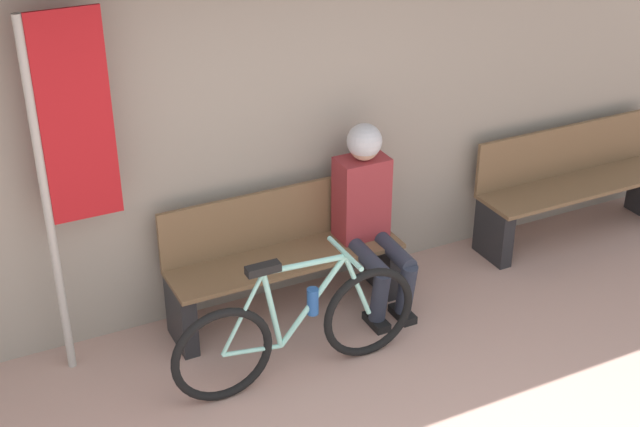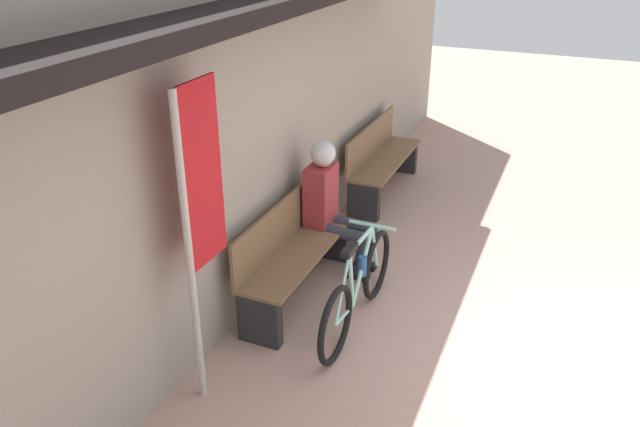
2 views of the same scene
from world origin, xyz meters
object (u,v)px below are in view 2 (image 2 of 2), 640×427
object	(u,v)px
park_bench_near	(293,255)
park_bench_far	(381,162)
person_seated	(331,198)
bicycle	(358,289)
banner_pole	(198,206)

from	to	relation	value
park_bench_near	park_bench_far	size ratio (longest dim) A/B	0.96
park_bench_near	person_seated	distance (m)	0.67
person_seated	park_bench_far	xyz separation A→B (m)	(1.86, 0.11, -0.32)
bicycle	person_seated	distance (m)	1.03
person_seated	banner_pole	world-z (taller)	banner_pole
park_bench_near	person_seated	xyz separation A→B (m)	(0.57, -0.11, 0.33)
bicycle	person_seated	size ratio (longest dim) A/B	1.25
bicycle	park_bench_far	xyz separation A→B (m)	(2.64, 0.68, 0.06)
person_seated	bicycle	bearing A→B (deg)	-144.17
park_bench_near	park_bench_far	bearing A→B (deg)	0.02
park_bench_near	banner_pole	world-z (taller)	banner_pole
bicycle	banner_pole	world-z (taller)	banner_pole
person_seated	banner_pole	distance (m)	1.98
person_seated	banner_pole	size ratio (longest dim) A/B	0.57
bicycle	park_bench_far	world-z (taller)	park_bench_far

